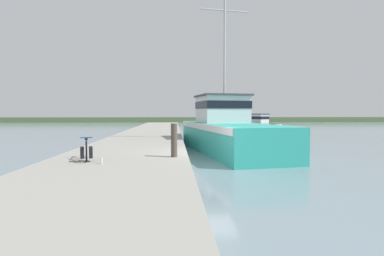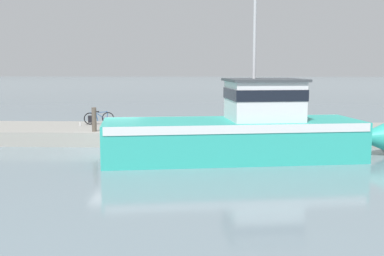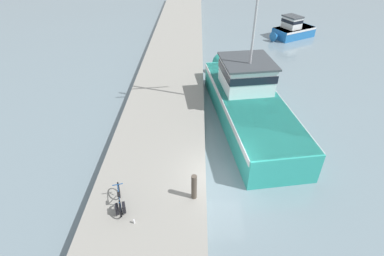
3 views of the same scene
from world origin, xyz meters
name	(u,v)px [view 3 (image 3 of 3)]	position (x,y,z in m)	size (l,w,h in m)	color
ground_plane	(222,187)	(0.00, 0.00, 0.00)	(320.00, 320.00, 0.00)	gray
dock_pier	(153,181)	(-3.40, 0.00, 0.38)	(5.17, 80.00, 0.76)	gray
fishing_boat_main	(248,99)	(1.97, 6.35, 1.34)	(5.43, 13.81, 10.82)	teal
boat_blue_far	(292,30)	(9.04, 22.58, 0.87)	(5.28, 4.13, 2.36)	#236BB2
bicycle_touring	(120,202)	(-4.46, -1.99, 1.12)	(0.71, 1.71, 0.78)	black
mooring_post	(194,187)	(-1.36, -1.36, 1.40)	(0.24, 0.24, 1.28)	#51473D
water_bottle_by_bike	(134,221)	(-3.76, -2.78, 0.86)	(0.07, 0.07, 0.21)	silver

